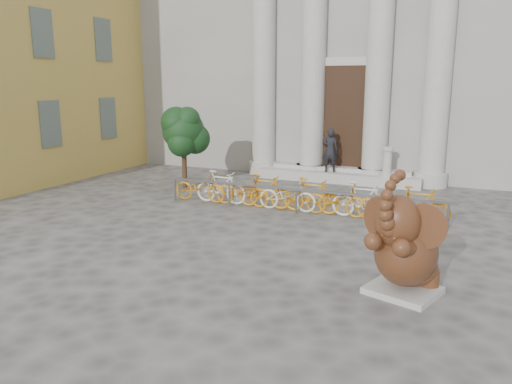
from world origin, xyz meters
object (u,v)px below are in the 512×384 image
at_px(tree, 184,132).
at_px(pedestrian, 330,150).
at_px(bike_rack, 299,194).
at_px(elephant_statue, 405,250).

relative_size(tree, pedestrian, 1.76).
height_order(tree, pedestrian, tree).
distance_m(bike_rack, tree, 5.09).
bearing_deg(bike_rack, elephant_statue, -53.19).
distance_m(elephant_statue, pedestrian, 10.06).
bearing_deg(tree, bike_rack, -17.63).
xyz_separation_m(tree, pedestrian, (4.28, 3.15, -0.80)).
bearing_deg(tree, pedestrian, 36.42).
bearing_deg(pedestrian, bike_rack, 82.64).
xyz_separation_m(elephant_statue, tree, (-8.13, 6.13, 1.14)).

